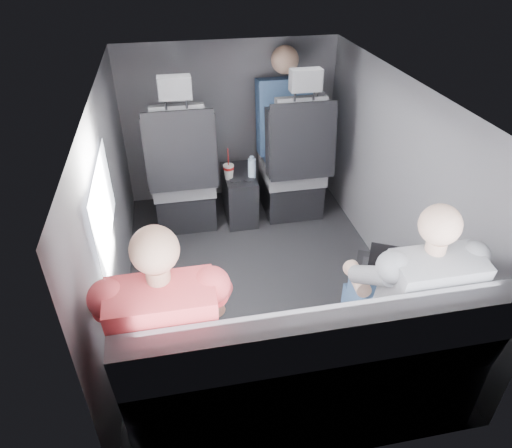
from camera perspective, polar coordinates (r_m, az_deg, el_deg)
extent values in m
plane|color=black|center=(3.22, 0.55, -7.12)|extent=(2.60, 2.60, 0.00)
plane|color=#B2B2AD|center=(2.56, 0.71, 16.51)|extent=(2.60, 2.60, 0.00)
cube|color=#56565B|center=(2.81, -17.64, 1.39)|extent=(0.02, 2.60, 1.35)
cube|color=#56565B|center=(3.12, 17.10, 4.78)|extent=(0.02, 2.60, 1.35)
cube|color=#56565B|center=(3.99, -3.24, 12.55)|extent=(1.80, 0.02, 1.35)
cube|color=#56565B|center=(1.86, 9.09, -16.82)|extent=(1.80, 0.02, 1.35)
cube|color=white|center=(2.44, -18.52, 2.25)|extent=(0.02, 0.75, 0.42)
cube|color=black|center=(3.46, 5.79, 11.30)|extent=(0.35, 0.11, 0.59)
cube|color=black|center=(3.84, -8.82, 2.62)|extent=(0.46, 0.48, 0.30)
cube|color=#5A5A5E|center=(3.72, -9.10, 5.51)|extent=(0.48, 0.46, 0.14)
cube|color=#5A5A5E|center=(3.38, -9.44, 9.50)|extent=(0.38, 0.18, 0.61)
cube|color=black|center=(3.39, -13.13, 8.63)|extent=(0.08, 0.21, 0.53)
cube|color=black|center=(3.40, -5.65, 9.41)|extent=(0.08, 0.21, 0.53)
cube|color=black|center=(3.32, -9.36, 8.90)|extent=(0.50, 0.11, 0.58)
cube|color=#5A5A5E|center=(3.19, -10.14, 16.45)|extent=(0.22, 0.10, 0.15)
cube|color=black|center=(3.96, 4.27, 3.93)|extent=(0.46, 0.48, 0.30)
cube|color=#5A5A5E|center=(3.84, 4.49, 6.78)|extent=(0.48, 0.46, 0.14)
cube|color=#5A5A5E|center=(3.51, 5.61, 10.73)|extent=(0.38, 0.18, 0.61)
cube|color=black|center=(3.47, 2.03, 10.05)|extent=(0.08, 0.21, 0.53)
cube|color=black|center=(3.58, 9.02, 10.47)|extent=(0.08, 0.21, 0.53)
cube|color=black|center=(3.45, 5.90, 10.17)|extent=(0.50, 0.11, 0.58)
cube|color=#5A5A5E|center=(3.33, 6.24, 17.47)|extent=(0.22, 0.10, 0.15)
cube|color=black|center=(3.82, -2.10, 3.66)|extent=(0.24, 0.48, 0.40)
cylinder|color=black|center=(3.61, -2.64, 5.48)|extent=(0.09, 0.09, 0.01)
cylinder|color=black|center=(3.62, -0.91, 5.64)|extent=(0.09, 0.09, 0.01)
cube|color=#5A5A5E|center=(2.38, 5.80, -18.74)|extent=(1.60, 0.50, 0.45)
cube|color=#5A5A5E|center=(1.89, 8.60, -15.60)|extent=(1.60, 0.17, 0.47)
cylinder|color=red|center=(3.61, -3.46, 7.03)|extent=(0.08, 0.08, 0.02)
cylinder|color=white|center=(3.60, -3.47, 7.32)|extent=(0.09, 0.09, 0.01)
cylinder|color=red|center=(3.57, -3.51, 8.39)|extent=(0.01, 0.01, 0.14)
cylinder|color=#9CC0D4|center=(3.63, -0.52, 6.98)|extent=(0.06, 0.06, 0.16)
cylinder|color=#9CC0D4|center=(3.59, -0.53, 8.27)|extent=(0.04, 0.04, 0.02)
cube|color=white|center=(2.21, -10.58, -10.18)|extent=(0.40, 0.37, 0.02)
cube|color=silver|center=(2.19, -10.60, -10.24)|extent=(0.30, 0.25, 0.00)
cube|color=white|center=(2.26, -10.68, -8.74)|extent=(0.11, 0.10, 0.00)
cube|color=white|center=(2.02, -10.77, -10.56)|extent=(0.32, 0.23, 0.23)
cube|color=white|center=(2.03, -10.77, -10.47)|extent=(0.28, 0.19, 0.19)
cube|color=black|center=(2.49, 15.76, -5.19)|extent=(0.35, 0.32, 0.02)
cube|color=black|center=(2.48, 15.94, -5.20)|extent=(0.27, 0.21, 0.00)
cube|color=black|center=(2.53, 15.23, -4.16)|extent=(0.10, 0.08, 0.00)
cube|color=black|center=(2.34, 17.43, -5.06)|extent=(0.29, 0.19, 0.20)
cube|color=white|center=(2.35, 17.35, -5.00)|extent=(0.25, 0.16, 0.17)
cube|color=#37373D|center=(2.19, -13.51, -14.10)|extent=(0.15, 0.43, 0.13)
cube|color=#37373D|center=(2.18, -7.67, -13.55)|extent=(0.15, 0.43, 0.13)
cube|color=#37373D|center=(2.55, -12.62, -14.79)|extent=(0.13, 0.13, 0.45)
cube|color=#37373D|center=(2.54, -7.61, -14.31)|extent=(0.13, 0.13, 0.45)
cube|color=#DB4851|center=(1.87, -11.12, -13.25)|extent=(0.39, 0.27, 0.54)
sphere|color=tan|center=(1.64, -12.58, -3.17)|extent=(0.18, 0.18, 0.18)
cylinder|color=tan|center=(2.15, -16.42, -9.96)|extent=(0.11, 0.27, 0.12)
cylinder|color=tan|center=(2.13, -5.75, -8.90)|extent=(0.11, 0.27, 0.12)
cube|color=navy|center=(2.36, 14.78, -10.21)|extent=(0.14, 0.41, 0.12)
cube|color=navy|center=(2.44, 19.23, -9.33)|extent=(0.14, 0.41, 0.12)
cube|color=navy|center=(2.69, 12.05, -11.58)|extent=(0.12, 0.12, 0.45)
cube|color=navy|center=(2.76, 16.08, -10.80)|extent=(0.12, 0.12, 0.45)
cube|color=gray|center=(2.12, 20.37, -8.76)|extent=(0.37, 0.25, 0.51)
sphere|color=#D0A68E|center=(1.93, 22.04, -0.08)|extent=(0.17, 0.17, 0.17)
cylinder|color=#D0A68E|center=(2.28, 12.56, -6.60)|extent=(0.11, 0.26, 0.11)
cylinder|color=#D0A68E|center=(2.44, 20.73, -5.23)|extent=(0.11, 0.26, 0.11)
cube|color=navy|center=(3.83, 3.47, 13.29)|extent=(0.43, 0.27, 0.62)
sphere|color=tan|center=(3.72, 3.63, 19.81)|extent=(0.21, 0.21, 0.21)
cube|color=navy|center=(3.99, 3.11, 9.67)|extent=(0.36, 0.43, 0.13)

